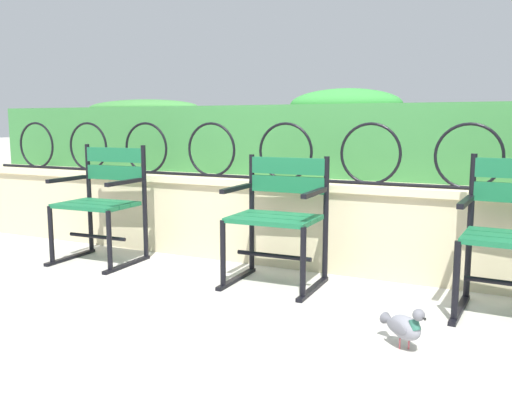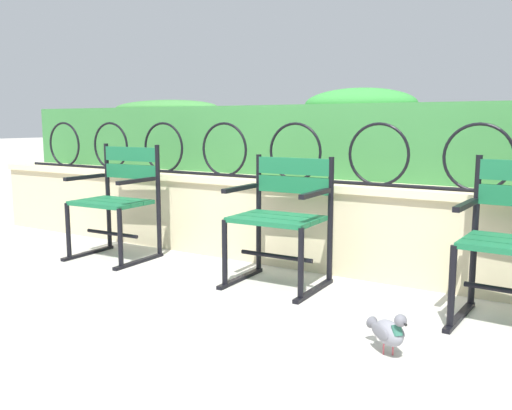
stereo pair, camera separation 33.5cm
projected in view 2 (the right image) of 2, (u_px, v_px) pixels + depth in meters
ground_plane at (246, 297)px, 3.34m from camera, size 60.00×60.00×0.00m
stone_wall at (312, 223)px, 4.04m from camera, size 6.59×0.41×0.63m
iron_arch_fence at (296, 155)px, 3.95m from camera, size 6.07×0.02×0.42m
hedge_row at (342, 136)px, 4.29m from camera, size 6.46×0.51×0.68m
park_chair_left at (118, 198)px, 4.28m from camera, size 0.59×0.54×0.87m
park_chair_centre at (282, 215)px, 3.57m from camera, size 0.59×0.54×0.83m
pigeon_near_chairs at (388, 331)px, 2.51m from camera, size 0.24×0.22×0.22m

